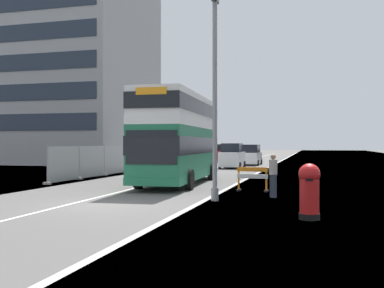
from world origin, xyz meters
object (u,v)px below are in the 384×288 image
(red_pillar_postbox, at_px, (309,189))
(car_receding_mid, at_px, (251,155))
(car_receding_far, at_px, (220,154))
(lamppost_foreground, at_px, (215,105))
(roadworks_barrier, at_px, (252,177))
(double_decker_bus, at_px, (180,137))
(car_oncoming_near, at_px, (232,157))
(pedestrian_at_kerb, at_px, (273,176))

(red_pillar_postbox, height_order, car_receding_mid, car_receding_mid)
(red_pillar_postbox, bearing_deg, car_receding_far, 105.30)
(lamppost_foreground, xyz_separation_m, roadworks_barrier, (0.95, 3.83, -3.05))
(roadworks_barrier, xyz_separation_m, car_receding_mid, (-3.61, 25.54, 0.30))
(double_decker_bus, bearing_deg, car_receding_far, 97.53)
(car_receding_mid, bearing_deg, car_oncoming_near, -97.16)
(double_decker_bus, xyz_separation_m, car_receding_far, (-4.00, 30.26, -1.58))
(car_receding_mid, xyz_separation_m, pedestrian_at_kerb, (4.75, -27.73, -0.09))
(pedestrian_at_kerb, bearing_deg, double_decker_bus, 137.63)
(lamppost_foreground, bearing_deg, car_receding_mid, 95.17)
(double_decker_bus, bearing_deg, car_oncoming_near, 89.92)
(double_decker_bus, height_order, lamppost_foreground, lamppost_foreground)
(pedestrian_at_kerb, bearing_deg, car_receding_mid, 99.73)
(double_decker_bus, relative_size, roadworks_barrier, 7.29)
(lamppost_foreground, xyz_separation_m, car_oncoming_near, (-3.46, 23.05, -2.69))
(roadworks_barrier, distance_m, car_oncoming_near, 19.72)
(car_receding_far, relative_size, pedestrian_at_kerb, 2.41)
(car_receding_mid, height_order, pedestrian_at_kerb, car_receding_mid)
(red_pillar_postbox, height_order, car_oncoming_near, car_oncoming_near)
(car_receding_mid, bearing_deg, red_pillar_postbox, -79.23)
(car_receding_mid, bearing_deg, car_receding_far, 122.31)
(car_oncoming_near, height_order, pedestrian_at_kerb, car_oncoming_near)
(roadworks_barrier, height_order, car_receding_mid, car_receding_mid)
(car_receding_mid, relative_size, pedestrian_at_kerb, 2.54)
(car_receding_mid, distance_m, car_receding_far, 9.01)
(lamppost_foreground, distance_m, roadworks_barrier, 4.99)
(roadworks_barrier, distance_m, pedestrian_at_kerb, 2.48)
(roadworks_barrier, relative_size, car_receding_far, 0.34)
(car_receding_mid, bearing_deg, roadworks_barrier, -81.97)
(double_decker_bus, height_order, car_receding_far, double_decker_bus)
(car_oncoming_near, bearing_deg, double_decker_bus, -90.08)
(lamppost_foreground, relative_size, car_oncoming_near, 1.91)
(double_decker_bus, bearing_deg, car_receding_mid, 87.94)
(car_receding_mid, relative_size, car_receding_far, 1.05)
(double_decker_bus, relative_size, lamppost_foreground, 1.36)
(roadworks_barrier, bearing_deg, car_oncoming_near, 102.90)
(lamppost_foreground, bearing_deg, double_decker_bus, 117.31)
(roadworks_barrier, bearing_deg, lamppost_foreground, -103.84)
(car_oncoming_near, relative_size, pedestrian_at_kerb, 2.33)
(double_decker_bus, distance_m, roadworks_barrier, 5.61)
(red_pillar_postbox, bearing_deg, car_receding_mid, 100.77)
(red_pillar_postbox, relative_size, pedestrian_at_kerb, 0.92)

